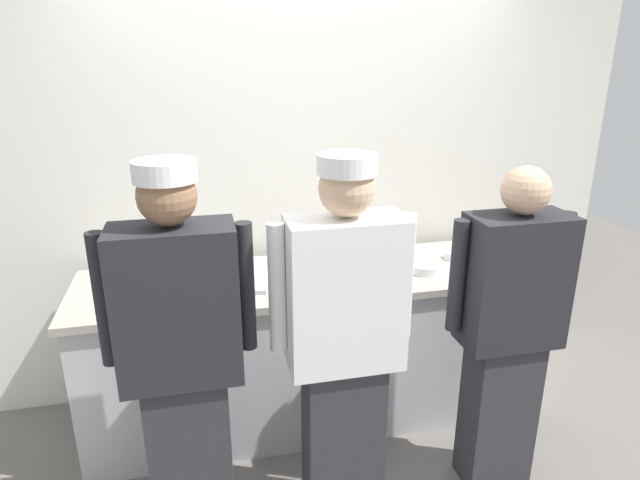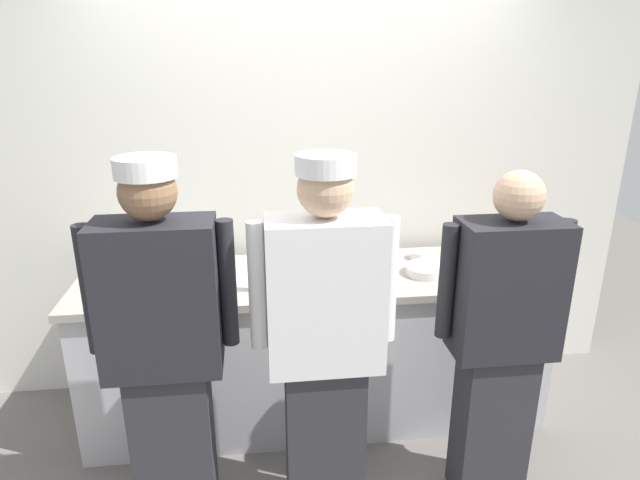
{
  "view_description": "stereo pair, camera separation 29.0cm",
  "coord_description": "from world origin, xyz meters",
  "px_view_note": "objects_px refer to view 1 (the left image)",
  "views": [
    {
      "loc": [
        -0.6,
        -2.3,
        2.03
      ],
      "look_at": [
        0.02,
        0.37,
        1.09
      ],
      "focal_mm": 30.39,
      "sensor_mm": 36.0,
      "label": 1
    },
    {
      "loc": [
        -0.32,
        -2.35,
        2.03
      ],
      "look_at": [
        0.02,
        0.37,
        1.09
      ],
      "focal_mm": 30.39,
      "sensor_mm": 36.0,
      "label": 2
    }
  ],
  "objects_px": {
    "chef_center": "(344,342)",
    "squeeze_bottle_primary": "(471,244)",
    "plate_stack_front": "(424,266)",
    "sheet_tray": "(223,281)",
    "mixing_bowl_steel": "(316,262)",
    "ramekin_red_sauce": "(413,251)",
    "chef_far_right": "(508,327)",
    "chef_near_left": "(182,355)",
    "deli_cup": "(500,254)",
    "ramekin_yellow_sauce": "(451,255)",
    "plate_stack_rear": "(138,287)",
    "ramekin_green_sauce": "(482,247)"
  },
  "relations": [
    {
      "from": "squeeze_bottle_primary",
      "to": "chef_near_left",
      "type": "bearing_deg",
      "value": -155.22
    },
    {
      "from": "mixing_bowl_steel",
      "to": "ramekin_red_sauce",
      "type": "xyz_separation_m",
      "value": [
        0.62,
        0.14,
        -0.04
      ]
    },
    {
      "from": "ramekin_red_sauce",
      "to": "deli_cup",
      "type": "bearing_deg",
      "value": -24.91
    },
    {
      "from": "sheet_tray",
      "to": "deli_cup",
      "type": "xyz_separation_m",
      "value": [
        1.58,
        -0.05,
        0.04
      ]
    },
    {
      "from": "chef_far_right",
      "to": "sheet_tray",
      "type": "xyz_separation_m",
      "value": [
        -1.25,
        0.7,
        0.06
      ]
    },
    {
      "from": "squeeze_bottle_primary",
      "to": "deli_cup",
      "type": "height_order",
      "value": "squeeze_bottle_primary"
    },
    {
      "from": "mixing_bowl_steel",
      "to": "sheet_tray",
      "type": "bearing_deg",
      "value": -177.57
    },
    {
      "from": "chef_far_right",
      "to": "ramekin_red_sauce",
      "type": "height_order",
      "value": "chef_far_right"
    },
    {
      "from": "chef_far_right",
      "to": "plate_stack_rear",
      "type": "distance_m",
      "value": 1.82
    },
    {
      "from": "chef_far_right",
      "to": "deli_cup",
      "type": "bearing_deg",
      "value": 63.18
    },
    {
      "from": "squeeze_bottle_primary",
      "to": "ramekin_yellow_sauce",
      "type": "xyz_separation_m",
      "value": [
        -0.13,
        -0.01,
        -0.06
      ]
    },
    {
      "from": "chef_far_right",
      "to": "chef_near_left",
      "type": "bearing_deg",
      "value": -179.55
    },
    {
      "from": "chef_near_left",
      "to": "chef_center",
      "type": "bearing_deg",
      "value": -4.11
    },
    {
      "from": "sheet_tray",
      "to": "deli_cup",
      "type": "bearing_deg",
      "value": -1.79
    },
    {
      "from": "chef_near_left",
      "to": "chef_center",
      "type": "height_order",
      "value": "chef_center"
    },
    {
      "from": "chef_center",
      "to": "ramekin_yellow_sauce",
      "type": "relative_size",
      "value": 21.06
    },
    {
      "from": "ramekin_red_sauce",
      "to": "chef_near_left",
      "type": "bearing_deg",
      "value": -146.84
    },
    {
      "from": "plate_stack_front",
      "to": "ramekin_green_sauce",
      "type": "distance_m",
      "value": 0.51
    },
    {
      "from": "mixing_bowl_steel",
      "to": "ramekin_red_sauce",
      "type": "relative_size",
      "value": 2.88
    },
    {
      "from": "plate_stack_front",
      "to": "chef_near_left",
      "type": "bearing_deg",
      "value": -153.91
    },
    {
      "from": "squeeze_bottle_primary",
      "to": "plate_stack_front",
      "type": "bearing_deg",
      "value": -160.35
    },
    {
      "from": "chef_center",
      "to": "plate_stack_front",
      "type": "relative_size",
      "value": 7.42
    },
    {
      "from": "chef_center",
      "to": "ramekin_red_sauce",
      "type": "distance_m",
      "value": 1.14
    },
    {
      "from": "plate_stack_front",
      "to": "sheet_tray",
      "type": "distance_m",
      "value": 1.11
    },
    {
      "from": "ramekin_yellow_sauce",
      "to": "plate_stack_front",
      "type": "bearing_deg",
      "value": -151.47
    },
    {
      "from": "plate_stack_front",
      "to": "sheet_tray",
      "type": "relative_size",
      "value": 0.47
    },
    {
      "from": "squeeze_bottle_primary",
      "to": "ramekin_yellow_sauce",
      "type": "height_order",
      "value": "squeeze_bottle_primary"
    },
    {
      "from": "mixing_bowl_steel",
      "to": "ramekin_green_sauce",
      "type": "distance_m",
      "value": 1.07
    },
    {
      "from": "plate_stack_rear",
      "to": "ramekin_red_sauce",
      "type": "xyz_separation_m",
      "value": [
        1.56,
        0.17,
        0.0
      ]
    },
    {
      "from": "chef_near_left",
      "to": "deli_cup",
      "type": "xyz_separation_m",
      "value": [
        1.78,
        0.66,
        0.04
      ]
    },
    {
      "from": "deli_cup",
      "to": "ramekin_yellow_sauce",
      "type": "bearing_deg",
      "value": 159.53
    },
    {
      "from": "ramekin_yellow_sauce",
      "to": "deli_cup",
      "type": "xyz_separation_m",
      "value": [
        0.26,
        -0.1,
        0.02
      ]
    },
    {
      "from": "chef_near_left",
      "to": "ramekin_yellow_sauce",
      "type": "height_order",
      "value": "chef_near_left"
    },
    {
      "from": "mixing_bowl_steel",
      "to": "deli_cup",
      "type": "relative_size",
      "value": 3.19
    },
    {
      "from": "chef_near_left",
      "to": "mixing_bowl_steel",
      "type": "bearing_deg",
      "value": 45.87
    },
    {
      "from": "ramekin_yellow_sauce",
      "to": "sheet_tray",
      "type": "bearing_deg",
      "value": -177.93
    },
    {
      "from": "ramekin_green_sauce",
      "to": "deli_cup",
      "type": "height_order",
      "value": "deli_cup"
    },
    {
      "from": "chef_near_left",
      "to": "chef_far_right",
      "type": "xyz_separation_m",
      "value": [
        1.46,
        0.01,
        -0.06
      ]
    },
    {
      "from": "ramekin_red_sauce",
      "to": "ramekin_yellow_sauce",
      "type": "bearing_deg",
      "value": -30.46
    },
    {
      "from": "plate_stack_front",
      "to": "mixing_bowl_steel",
      "type": "relative_size",
      "value": 0.74
    },
    {
      "from": "chef_far_right",
      "to": "ramekin_red_sauce",
      "type": "bearing_deg",
      "value": 98.17
    },
    {
      "from": "chef_center",
      "to": "ramekin_yellow_sauce",
      "type": "distance_m",
      "value": 1.18
    },
    {
      "from": "chef_center",
      "to": "chef_near_left",
      "type": "bearing_deg",
      "value": 175.89
    },
    {
      "from": "chef_near_left",
      "to": "plate_stack_front",
      "type": "xyz_separation_m",
      "value": [
        1.31,
        0.64,
        0.02
      ]
    },
    {
      "from": "ramekin_red_sauce",
      "to": "plate_stack_rear",
      "type": "bearing_deg",
      "value": -173.76
    },
    {
      "from": "chef_near_left",
      "to": "squeeze_bottle_primary",
      "type": "distance_m",
      "value": 1.82
    },
    {
      "from": "sheet_tray",
      "to": "ramekin_yellow_sauce",
      "type": "xyz_separation_m",
      "value": [
        1.32,
        0.05,
        0.01
      ]
    },
    {
      "from": "chef_center",
      "to": "squeeze_bottle_primary",
      "type": "height_order",
      "value": "chef_center"
    },
    {
      "from": "chef_center",
      "to": "sheet_tray",
      "type": "relative_size",
      "value": 3.51
    },
    {
      "from": "chef_center",
      "to": "ramekin_green_sauce",
      "type": "xyz_separation_m",
      "value": [
        1.12,
        0.89,
        0.02
      ]
    }
  ]
}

